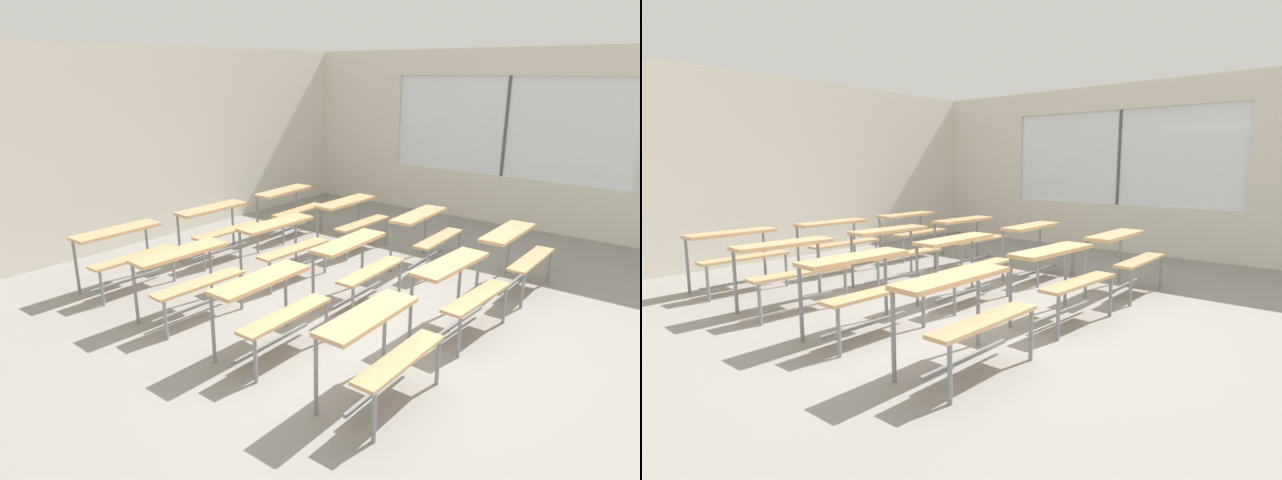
{
  "view_description": "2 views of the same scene",
  "coord_description": "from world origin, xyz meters",
  "views": [
    {
      "loc": [
        -4.35,
        -3.05,
        2.64
      ],
      "look_at": [
        0.57,
        1.0,
        0.64
      ],
      "focal_mm": 30.51,
      "sensor_mm": 36.0,
      "label": 1
    },
    {
      "loc": [
        -3.8,
        -3.3,
        1.6
      ],
      "look_at": [
        1.52,
        1.28,
        0.52
      ],
      "focal_mm": 28.0,
      "sensor_mm": 36.0,
      "label": 2
    }
  ],
  "objects": [
    {
      "name": "ground",
      "position": [
        0.0,
        0.0,
        -0.03
      ],
      "size": [
        10.0,
        9.0,
        0.05
      ],
      "primitive_type": "cube",
      "color": "gray"
    },
    {
      "name": "wall_back",
      "position": [
        0.0,
        4.5,
        1.5
      ],
      "size": [
        10.0,
        0.12,
        3.0
      ],
      "primitive_type": "cube",
      "color": "silver",
      "rests_on": "ground"
    },
    {
      "name": "wall_right",
      "position": [
        5.0,
        -0.13,
        1.45
      ],
      "size": [
        0.12,
        9.0,
        3.0
      ],
      "color": "silver",
      "rests_on": "ground"
    },
    {
      "name": "desk_bench_r0c0",
      "position": [
        -0.98,
        -0.89,
        0.56
      ],
      "size": [
        1.11,
        0.6,
        0.74
      ],
      "rotation": [
        0.0,
        0.0,
        0.01
      ],
      "color": "tan",
      "rests_on": "ground"
    },
    {
      "name": "desk_bench_r0c1",
      "position": [
        0.59,
        -0.84,
        0.56
      ],
      "size": [
        1.13,
        0.64,
        0.74
      ],
      "rotation": [
        0.0,
        0.0,
        -0.05
      ],
      "color": "tan",
      "rests_on": "ground"
    },
    {
      "name": "desk_bench_r0c2",
      "position": [
        2.09,
        -0.87,
        0.56
      ],
      "size": [
        1.11,
        0.6,
        0.74
      ],
      "rotation": [
        0.0,
        0.0,
        0.01
      ],
      "color": "tan",
      "rests_on": "ground"
    },
    {
      "name": "desk_bench_r1c0",
      "position": [
        -0.97,
        0.36,
        0.56
      ],
      "size": [
        1.11,
        0.6,
        0.74
      ],
      "rotation": [
        0.0,
        0.0,
        0.01
      ],
      "color": "tan",
      "rests_on": "ground"
    },
    {
      "name": "desk_bench_r1c1",
      "position": [
        0.52,
        0.41,
        0.56
      ],
      "size": [
        1.11,
        0.62,
        0.74
      ],
      "rotation": [
        0.0,
        0.0,
        0.02
      ],
      "color": "tan",
      "rests_on": "ground"
    },
    {
      "name": "desk_bench_r1c2",
      "position": [
        2.14,
        0.41,
        0.56
      ],
      "size": [
        1.12,
        0.63,
        0.74
      ],
      "rotation": [
        0.0,
        0.0,
        0.04
      ],
      "color": "tan",
      "rests_on": "ground"
    },
    {
      "name": "desk_bench_r2c0",
      "position": [
        -0.97,
        1.63,
        0.56
      ],
      "size": [
        1.12,
        0.63,
        0.74
      ],
      "rotation": [
        0.0,
        0.0,
        -0.04
      ],
      "color": "tan",
      "rests_on": "ground"
    },
    {
      "name": "desk_bench_r2c1",
      "position": [
        0.56,
        1.63,
        0.56
      ],
      "size": [
        1.13,
        0.65,
        0.74
      ],
      "rotation": [
        0.0,
        0.0,
        -0.05
      ],
      "color": "tan",
      "rests_on": "ground"
    },
    {
      "name": "desk_bench_r2c2",
      "position": [
        2.12,
        1.65,
        0.56
      ],
      "size": [
        1.11,
        0.62,
        0.74
      ],
      "rotation": [
        0.0,
        0.0,
        -0.03
      ],
      "color": "tan",
      "rests_on": "ground"
    },
    {
      "name": "desk_bench_r3c0",
      "position": [
        -0.95,
        2.93,
        0.56
      ],
      "size": [
        1.1,
        0.6,
        0.74
      ],
      "rotation": [
        0.0,
        0.0,
        0.01
      ],
      "color": "tan",
      "rests_on": "ground"
    },
    {
      "name": "desk_bench_r3c1",
      "position": [
        0.56,
        2.92,
        0.56
      ],
      "size": [
        1.11,
        0.61,
        0.74
      ],
      "rotation": [
        0.0,
        0.0,
        -0.01
      ],
      "color": "tan",
      "rests_on": "ground"
    },
    {
      "name": "desk_bench_r3c2",
      "position": [
        2.09,
        2.92,
        0.56
      ],
      "size": [
        1.12,
        0.63,
        0.74
      ],
      "rotation": [
        0.0,
        0.0,
        0.04
      ],
      "color": "tan",
      "rests_on": "ground"
    }
  ]
}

